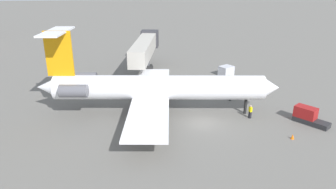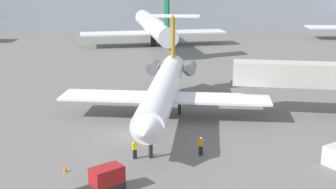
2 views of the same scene
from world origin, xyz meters
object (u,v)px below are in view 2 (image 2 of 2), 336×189
Objects in this scene: regional_jet at (164,87)px; ground_crew_marshaller at (201,146)px; traffic_cone_near at (65,169)px; parked_airliner_west_mid at (154,26)px; jet_bridge at (326,76)px; ground_crew_loader at (135,149)px; baggage_tug_lead at (103,182)px.

regional_jet is 11.62m from ground_crew_marshaller.
traffic_cone_near is (-11.53, -2.85, -0.58)m from ground_crew_marshaller.
ground_crew_marshaller is 3.07× the size of traffic_cone_near.
parked_airliner_west_mid reaches higher than regional_jet.
parked_airliner_west_mid is at bearing 89.42° from regional_jet.
jet_bridge is 23.95m from ground_crew_loader.
traffic_cone_near is at bearing -166.14° from ground_crew_marshaller.
regional_jet is 7.25× the size of baggage_tug_lead.
parked_airliner_west_mid is (9.41, 64.24, 3.90)m from traffic_cone_near.
baggage_tug_lead is at bearing -48.01° from traffic_cone_near.
baggage_tug_lead is at bearing -95.08° from parked_airliner_west_mid.
ground_crew_loader is at bearing -152.97° from jet_bridge.
parked_airliner_west_mid reaches higher than baggage_tug_lead.
ground_crew_loader is (-21.06, -10.75, -3.79)m from jet_bridge.
jet_bridge is 29.08m from baggage_tug_lead.
traffic_cone_near is 65.04m from parked_airliner_west_mid.
baggage_tug_lead is 68.33m from parked_airliner_west_mid.
baggage_tug_lead is 5.07m from traffic_cone_near.
regional_jet is 12.18m from ground_crew_loader.
jet_bridge is at bearing 34.14° from ground_crew_marshaller.
ground_crew_loader is at bearing -175.73° from ground_crew_marshaller.
traffic_cone_near is at bearing -98.34° from parked_airliner_west_mid.
ground_crew_marshaller is at bearing -145.86° from jet_bridge.
traffic_cone_near is 0.01× the size of parked_airliner_west_mid.
regional_jet is at bearing 177.76° from jet_bridge.
traffic_cone_near is at bearing -122.75° from regional_jet.
ground_crew_marshaller is 61.52m from parked_airliner_west_mid.
ground_crew_marshaller is 5.87m from ground_crew_loader.
regional_jet is at bearing -90.58° from parked_airliner_west_mid.
jet_bridge is 10.85× the size of ground_crew_marshaller.
jet_bridge reaches higher than ground_crew_marshaller.
regional_jet reaches higher than ground_crew_marshaller.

